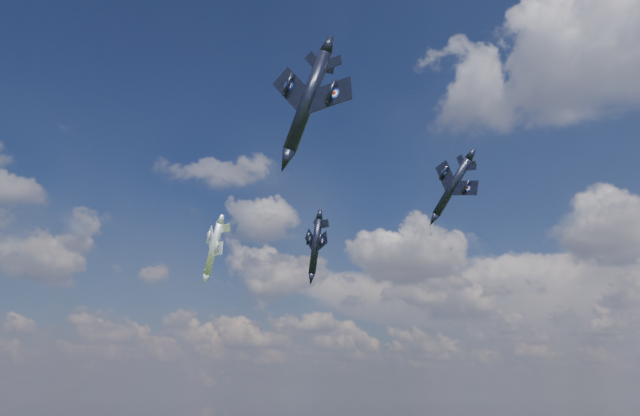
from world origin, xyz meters
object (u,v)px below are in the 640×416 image
Objects in this scene: jet_lead_navy at (316,246)px; jet_left_silver at (213,249)px; jet_right_navy at (308,101)px; jet_high_navy at (452,187)px.

jet_left_silver is (-16.04, -8.19, 0.37)m from jet_lead_navy.
jet_right_navy is 1.05× the size of jet_left_silver.
jet_lead_navy is 0.91× the size of jet_right_navy.
jet_right_navy is 42.76m from jet_high_navy.
jet_high_navy reaches higher than jet_left_silver.
jet_high_navy reaches higher than jet_lead_navy.
jet_right_navy reaches higher than jet_lead_navy.
jet_right_navy reaches higher than jet_left_silver.
jet_lead_navy is 18.01m from jet_left_silver.
jet_right_navy is at bearing -27.10° from jet_lead_navy.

